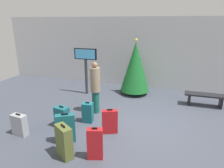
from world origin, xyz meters
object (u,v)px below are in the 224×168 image
object	(u,v)px
holiday_tree	(135,67)
suitcase_2	(62,117)
suitcase_3	(95,144)
suitcase_4	(64,142)
suitcase_1	(110,122)
suitcase_6	(20,125)
flight_info_kiosk	(86,62)
suitcase_5	(88,113)
suitcase_0	(66,128)
waiting_bench	(205,97)
traveller_0	(95,87)

from	to	relation	value
holiday_tree	suitcase_2	distance (m)	4.01
suitcase_3	suitcase_4	xyz separation A→B (m)	(-0.72, -0.16, 0.01)
holiday_tree	suitcase_3	xyz separation A→B (m)	(0.01, -4.68, -0.85)
holiday_tree	suitcase_1	world-z (taller)	holiday_tree
suitcase_4	suitcase_6	bearing A→B (deg)	164.63
suitcase_4	suitcase_1	bearing A→B (deg)	62.90
flight_info_kiosk	suitcase_5	bearing A→B (deg)	-64.85
suitcase_0	suitcase_4	bearing A→B (deg)	-63.21
suitcase_4	holiday_tree	bearing A→B (deg)	81.66
flight_info_kiosk	suitcase_2	xyz separation A→B (m)	(0.53, -2.97, -1.11)
flight_info_kiosk	suitcase_4	bearing A→B (deg)	-72.43
flight_info_kiosk	waiting_bench	size ratio (longest dim) A/B	1.36
holiday_tree	traveller_0	bearing A→B (deg)	-111.63
holiday_tree	flight_info_kiosk	xyz separation A→B (m)	(-2.04, -0.64, 0.20)
holiday_tree	suitcase_4	xyz separation A→B (m)	(-0.71, -4.84, -0.83)
suitcase_2	suitcase_5	world-z (taller)	suitcase_2
suitcase_3	suitcase_6	bearing A→B (deg)	172.62
suitcase_0	flight_info_kiosk	bearing A→B (deg)	106.06
waiting_bench	suitcase_1	xyz separation A→B (m)	(-2.85, -2.93, -0.00)
suitcase_0	suitcase_5	bearing A→B (deg)	85.67
holiday_tree	waiting_bench	world-z (taller)	holiday_tree
holiday_tree	suitcase_6	xyz separation A→B (m)	(-2.42, -4.37, -0.93)
flight_info_kiosk	suitcase_2	world-z (taller)	flight_info_kiosk
suitcase_0	suitcase_3	size ratio (longest dim) A/B	1.03
holiday_tree	suitcase_4	world-z (taller)	holiday_tree
flight_info_kiosk	suitcase_4	world-z (taller)	flight_info_kiosk
suitcase_0	suitcase_6	world-z (taller)	suitcase_0
waiting_bench	suitcase_4	bearing A→B (deg)	-129.55
flight_info_kiosk	traveller_0	distance (m)	2.08
suitcase_4	suitcase_3	bearing A→B (deg)	12.14
flight_info_kiosk	suitcase_6	distance (m)	3.92
suitcase_0	holiday_tree	bearing A→B (deg)	76.95
suitcase_2	flight_info_kiosk	bearing A→B (deg)	100.11
traveller_0	suitcase_2	world-z (taller)	traveller_0
flight_info_kiosk	suitcase_0	bearing A→B (deg)	-73.94
suitcase_1	waiting_bench	bearing A→B (deg)	45.86
suitcase_3	suitcase_5	distance (m)	1.86
suitcase_0	suitcase_4	distance (m)	0.63
suitcase_1	suitcase_2	world-z (taller)	suitcase_1
suitcase_3	suitcase_1	bearing A→B (deg)	91.50
suitcase_0	suitcase_3	distance (m)	1.08
suitcase_4	suitcase_6	distance (m)	1.78
traveller_0	suitcase_0	size ratio (longest dim) A/B	2.18
flight_info_kiosk	suitcase_2	distance (m)	3.21
traveller_0	suitcase_6	size ratio (longest dim) A/B	2.78
waiting_bench	suitcase_1	distance (m)	4.09
suitcase_3	suitcase_6	size ratio (longest dim) A/B	1.24
holiday_tree	traveller_0	size ratio (longest dim) A/B	1.33
waiting_bench	suitcase_4	world-z (taller)	suitcase_4
traveller_0	suitcase_6	bearing A→B (deg)	-126.29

